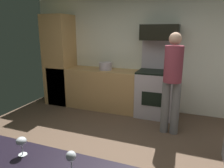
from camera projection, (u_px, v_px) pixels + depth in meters
ground_plane at (98, 164)px, 2.84m from camera, size 5.20×4.80×0.02m
wall_back at (141, 51)px, 4.63m from camera, size 5.20×0.12×2.60m
lower_cabinet_run at (98, 88)px, 4.83m from camera, size 2.40×0.60×0.90m
cabinet_column at (60, 60)px, 5.02m from camera, size 0.60×0.60×2.10m
oven_range at (156, 91)px, 4.35m from camera, size 0.76×0.65×1.56m
microwave at (160, 32)px, 4.13m from camera, size 0.74×0.38×0.30m
person_cook at (172, 79)px, 3.46m from camera, size 0.31×0.30×1.73m
wine_glass_near at (21, 142)px, 1.45m from camera, size 0.07×0.07×0.14m
wine_glass_mid at (71, 158)px, 1.26m from camera, size 0.06×0.06×0.15m
stock_pot at (106, 66)px, 4.63m from camera, size 0.29×0.29×0.17m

